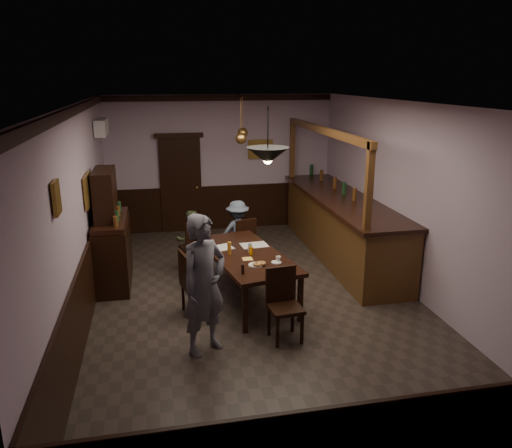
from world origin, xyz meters
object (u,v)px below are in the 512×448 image
object	(u,v)px
person_standing	(204,285)
pendant_brass_far	(243,133)
chair_far_left	(196,245)
chair_near	(283,300)
dining_table	(246,257)
sideboard	(111,239)
bar_counter	(341,225)
pendant_iron	(268,156)
person_seated_left	(191,240)
pendant_brass_mid	(241,139)
person_seated_right	(238,232)
chair_far_right	(244,240)
soda_can	(251,251)
chair_side	(192,281)
coffee_cup	(278,259)

from	to	relation	value
person_standing	pendant_brass_far	distance (m)	4.50
chair_far_left	chair_near	distance (m)	2.63
dining_table	sideboard	bearing A→B (deg)	153.35
bar_counter	pendant_iron	bearing A→B (deg)	-130.70
person_seated_left	pendant_iron	world-z (taller)	pendant_iron
person_standing	bar_counter	xyz separation A→B (m)	(2.92, 2.94, -0.27)
dining_table	pendant_brass_mid	xyz separation A→B (m)	(0.24, 1.73, 1.61)
person_seated_right	chair_near	bearing A→B (deg)	85.78
pendant_brass_mid	pendant_brass_far	size ratio (longest dim) A/B	1.00
dining_table	pendant_brass_mid	bearing A→B (deg)	82.17
chair_far_left	person_seated_left	bearing A→B (deg)	-93.58
person_seated_right	pendant_brass_mid	bearing A→B (deg)	-134.55
chair_near	bar_counter	world-z (taller)	bar_counter
chair_far_right	soda_can	bearing A→B (deg)	67.23
soda_can	chair_side	bearing A→B (deg)	-162.33
chair_far_right	soda_can	world-z (taller)	chair_far_right
chair_near	person_seated_right	xyz separation A→B (m)	(-0.12, 2.90, 0.06)
coffee_cup	pendant_iron	world-z (taller)	pendant_iron
chair_far_left	chair_far_right	xyz separation A→B (m)	(0.88, 0.18, -0.03)
chair_side	person_seated_right	xyz separation A→B (m)	(1.01, 1.99, 0.07)
chair_far_left	bar_counter	size ratio (longest dim) A/B	0.22
bar_counter	chair_near	bearing A→B (deg)	-123.63
pendant_iron	soda_can	bearing A→B (deg)	97.33
bar_counter	chair_far_right	bearing A→B (deg)	-174.87
coffee_cup	person_seated_left	bearing A→B (deg)	109.83
bar_counter	coffee_cup	bearing A→B (deg)	-131.26
person_seated_right	coffee_cup	bearing A→B (deg)	90.44
pendant_iron	chair_far_right	bearing A→B (deg)	88.76
pendant_brass_mid	chair_side	bearing A→B (deg)	-117.72
sideboard	chair_side	bearing A→B (deg)	-49.77
dining_table	chair_side	xyz separation A→B (m)	(-0.87, -0.38, -0.16)
coffee_cup	chair_far_right	bearing A→B (deg)	85.02
sideboard	dining_table	bearing A→B (deg)	-26.65
dining_table	soda_can	xyz separation A→B (m)	(0.07, -0.08, 0.12)
dining_table	chair_near	xyz separation A→B (m)	(0.26, -1.29, -0.16)
bar_counter	dining_table	bearing A→B (deg)	-144.65
coffee_cup	pendant_brass_far	xyz separation A→B (m)	(0.04, 3.14, 1.50)
chair_far_right	pendant_brass_mid	distance (m)	1.83
sideboard	pendant_brass_far	xyz separation A→B (m)	(2.51, 1.63, 1.52)
chair_side	chair_far_left	bearing A→B (deg)	-19.61
pendant_brass_mid	soda_can	bearing A→B (deg)	-95.46
person_seated_left	pendant_iron	xyz separation A→B (m)	(0.90, -2.22, 1.82)
chair_near	coffee_cup	xyz separation A→B (m)	(0.13, 0.83, 0.27)
dining_table	bar_counter	world-z (taller)	bar_counter
chair_side	pendant_iron	size ratio (longest dim) A/B	1.30
dining_table	chair_far_right	world-z (taller)	chair_far_right
soda_can	coffee_cup	bearing A→B (deg)	-48.93
sideboard	chair_near	bearing A→B (deg)	-44.97
pendant_brass_mid	person_seated_right	bearing A→B (deg)	-127.87
person_seated_right	soda_can	world-z (taller)	person_seated_right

